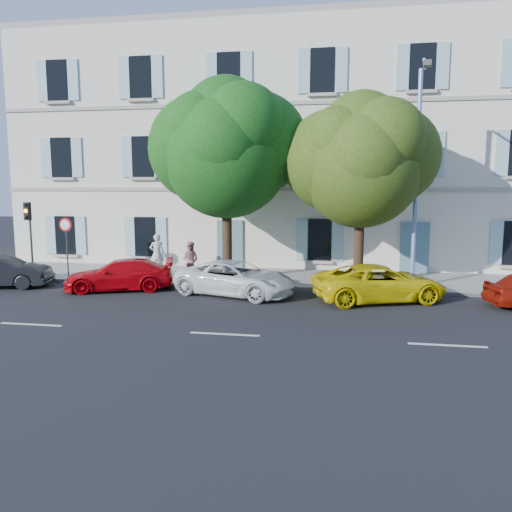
% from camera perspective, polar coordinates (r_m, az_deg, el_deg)
% --- Properties ---
extents(ground, '(90.00, 90.00, 0.00)m').
position_cam_1_polar(ground, '(18.06, -0.71, -5.28)').
color(ground, black).
extents(sidewalk, '(36.00, 4.50, 0.15)m').
position_cam_1_polar(sidewalk, '(22.35, 1.33, -2.51)').
color(sidewalk, '#A09E96').
rests_on(sidewalk, ground).
extents(kerb, '(36.00, 0.16, 0.16)m').
position_cam_1_polar(kerb, '(20.24, 0.44, -3.60)').
color(kerb, '#9E998E').
rests_on(kerb, ground).
extents(building, '(28.00, 7.00, 12.00)m').
position_cam_1_polar(building, '(27.74, 3.11, 11.81)').
color(building, silver).
rests_on(building, ground).
extents(car_red_coupe, '(4.60, 2.97, 1.24)m').
position_cam_1_polar(car_red_coupe, '(20.74, -15.32, -2.08)').
color(car_red_coupe, '#BF050D').
rests_on(car_red_coupe, ground).
extents(car_white_coupe, '(5.12, 3.41, 1.31)m').
position_cam_1_polar(car_white_coupe, '(19.11, -2.33, -2.55)').
color(car_white_coupe, white).
rests_on(car_white_coupe, ground).
extents(car_yellow_supercar, '(5.25, 3.67, 1.33)m').
position_cam_1_polar(car_yellow_supercar, '(18.66, 13.94, -3.00)').
color(car_yellow_supercar, yellow).
rests_on(car_yellow_supercar, ground).
extents(tree_left, '(5.29, 5.29, 8.20)m').
position_cam_1_polar(tree_left, '(21.08, -3.41, 11.45)').
color(tree_left, '#3A2819').
rests_on(tree_left, sidewalk).
extents(tree_right, '(4.78, 4.78, 7.37)m').
position_cam_1_polar(tree_right, '(20.21, 11.91, 9.90)').
color(tree_right, '#3A2819').
rests_on(tree_right, sidewalk).
extents(traffic_light, '(0.28, 0.37, 3.30)m').
position_cam_1_polar(traffic_light, '(23.94, -24.54, 3.43)').
color(traffic_light, '#383A3D').
rests_on(traffic_light, sidewalk).
extents(road_sign, '(0.60, 0.10, 2.61)m').
position_cam_1_polar(road_sign, '(23.63, -20.89, 2.33)').
color(road_sign, '#383A3D').
rests_on(road_sign, sidewalk).
extents(street_lamp, '(0.36, 1.80, 8.43)m').
position_cam_1_polar(street_lamp, '(20.36, 17.99, 9.80)').
color(street_lamp, '#7293BF').
rests_on(street_lamp, sidewalk).
extents(pedestrian_a, '(0.77, 0.63, 1.83)m').
position_cam_1_polar(pedestrian_a, '(23.32, -11.24, 0.24)').
color(pedestrian_a, silver).
rests_on(pedestrian_a, sidewalk).
extents(pedestrian_b, '(0.88, 0.74, 1.62)m').
position_cam_1_polar(pedestrian_b, '(21.87, -7.53, -0.46)').
color(pedestrian_b, '#BC7885').
rests_on(pedestrian_b, sidewalk).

